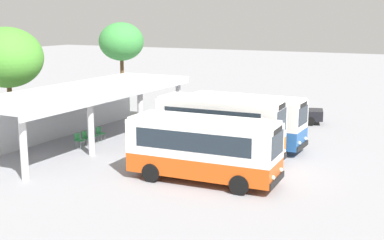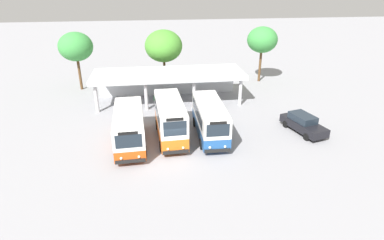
{
  "view_description": "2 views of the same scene",
  "coord_description": "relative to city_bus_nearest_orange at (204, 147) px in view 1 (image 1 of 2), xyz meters",
  "views": [
    {
      "loc": [
        -24.3,
        -7.96,
        7.63
      ],
      "look_at": [
        -1.23,
        3.87,
        2.46
      ],
      "focal_mm": 48.45,
      "sensor_mm": 36.0,
      "label": 1
    },
    {
      "loc": [
        -1.22,
        -21.44,
        12.68
      ],
      "look_at": [
        2.18,
        3.71,
        1.29
      ],
      "focal_mm": 29.43,
      "sensor_mm": 36.0,
      "label": 2
    }
  ],
  "objects": [
    {
      "name": "waiting_chair_second_from_end",
      "position": [
        3.06,
        9.41,
        -1.16
      ],
      "size": [
        0.46,
        0.46,
        0.86
      ],
      "color": "slate",
      "rests_on": "ground"
    },
    {
      "name": "waiting_chair_fourth_seat",
      "position": [
        4.45,
        9.4,
        -1.16
      ],
      "size": [
        0.46,
        0.46,
        0.86
      ],
      "color": "slate",
      "rests_on": "ground"
    },
    {
      "name": "roadside_tree_behind_canopy",
      "position": [
        3.78,
        16.24,
        3.32
      ],
      "size": [
        4.71,
        4.71,
        7.01
      ],
      "color": "brown",
      "rests_on": "ground"
    },
    {
      "name": "waiting_chair_end_by_column",
      "position": [
        2.37,
        9.37,
        -1.16
      ],
      "size": [
        0.46,
        0.46,
        0.86
      ],
      "color": "slate",
      "rests_on": "ground"
    },
    {
      "name": "parked_car_flank",
      "position": [
        15.34,
        0.41,
        -0.85
      ],
      "size": [
        2.88,
        4.86,
        1.62
      ],
      "color": "black",
      "rests_on": "ground"
    },
    {
      "name": "ground_plane",
      "position": [
        3.2,
        -2.24,
        -1.68
      ],
      "size": [
        180.0,
        180.0,
        0.0
      ],
      "primitive_type": "plane",
      "color": "#939399"
    },
    {
      "name": "city_bus_middle_cream",
      "position": [
        6.83,
        0.64,
        0.04
      ],
      "size": [
        2.36,
        7.12,
        3.11
      ],
      "color": "black",
      "rests_on": "ground"
    },
    {
      "name": "city_bus_second_in_row",
      "position": [
        3.41,
        0.67,
        0.23
      ],
      "size": [
        2.48,
        6.79,
        3.49
      ],
      "color": "black",
      "rests_on": "ground"
    },
    {
      "name": "waiting_chair_middle_seat",
      "position": [
        3.75,
        9.41,
        -1.16
      ],
      "size": [
        0.46,
        0.46,
        0.86
      ],
      "color": "slate",
      "rests_on": "ground"
    },
    {
      "name": "terminal_canopy",
      "position": [
        3.91,
        10.49,
        0.95
      ],
      "size": [
        16.49,
        5.5,
        3.4
      ],
      "color": "silver",
      "rests_on": "ground"
    },
    {
      "name": "roadside_tree_east_of_canopy",
      "position": [
        16.51,
        15.99,
        3.82
      ],
      "size": [
        3.9,
        3.9,
        7.19
      ],
      "color": "brown",
      "rests_on": "ground"
    },
    {
      "name": "city_bus_nearest_orange",
      "position": [
        0.0,
        0.0,
        0.0
      ],
      "size": [
        2.68,
        7.25,
        3.03
      ],
      "color": "black",
      "rests_on": "ground"
    }
  ]
}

